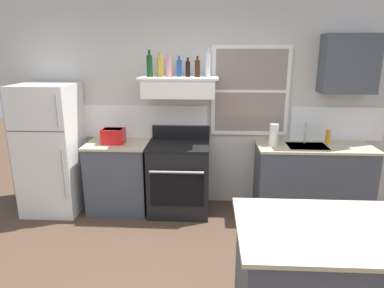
# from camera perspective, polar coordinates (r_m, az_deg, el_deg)

# --- Properties ---
(back_wall) EXTENTS (5.40, 0.11, 2.70)m
(back_wall) POSITION_cam_1_polar(r_m,az_deg,el_deg) (4.61, 1.70, 6.41)
(back_wall) COLOR beige
(back_wall) RESTS_ON ground_plane
(refrigerator) EXTENTS (0.70, 0.72, 1.66)m
(refrigerator) POSITION_cam_1_polar(r_m,az_deg,el_deg) (4.80, -22.20, -0.78)
(refrigerator) COLOR white
(refrigerator) RESTS_ON ground_plane
(counter_left_of_stove) EXTENTS (0.79, 0.63, 0.91)m
(counter_left_of_stove) POSITION_cam_1_polar(r_m,az_deg,el_deg) (4.67, -11.91, -5.17)
(counter_left_of_stove) COLOR #474C56
(counter_left_of_stove) RESTS_ON ground_plane
(toaster) EXTENTS (0.30, 0.20, 0.19)m
(toaster) POSITION_cam_1_polar(r_m,az_deg,el_deg) (4.49, -12.86, 1.32)
(toaster) COLOR red
(toaster) RESTS_ON counter_left_of_stove
(stove_range) EXTENTS (0.76, 0.69, 1.09)m
(stove_range) POSITION_cam_1_polar(r_m,az_deg,el_deg) (4.50, -2.10, -5.54)
(stove_range) COLOR black
(stove_range) RESTS_ON ground_plane
(range_hood_shelf) EXTENTS (0.96, 0.52, 0.24)m
(range_hood_shelf) POSITION_cam_1_polar(r_m,az_deg,el_deg) (4.32, -2.14, 9.44)
(range_hood_shelf) COLOR white
(bottle_dark_green_wine) EXTENTS (0.07, 0.07, 0.32)m
(bottle_dark_green_wine) POSITION_cam_1_polar(r_m,az_deg,el_deg) (4.31, -7.02, 12.73)
(bottle_dark_green_wine) COLOR #143819
(bottle_dark_green_wine) RESTS_ON range_hood_shelf
(bottle_champagne_gold_foil) EXTENTS (0.08, 0.08, 0.29)m
(bottle_champagne_gold_foil) POSITION_cam_1_polar(r_m,az_deg,el_deg) (4.35, -5.28, 12.66)
(bottle_champagne_gold_foil) COLOR #B29333
(bottle_champagne_gold_foil) RESTS_ON range_hood_shelf
(bottle_rose_pink) EXTENTS (0.07, 0.07, 0.28)m
(bottle_rose_pink) POSITION_cam_1_polar(r_m,az_deg,el_deg) (4.30, -3.89, 12.59)
(bottle_rose_pink) COLOR #C67F84
(bottle_rose_pink) RESTS_ON range_hood_shelf
(bottle_blue_liqueur) EXTENTS (0.07, 0.07, 0.25)m
(bottle_blue_liqueur) POSITION_cam_1_polar(r_m,az_deg,el_deg) (4.35, -2.11, 12.46)
(bottle_blue_liqueur) COLOR #1E478C
(bottle_blue_liqueur) RESTS_ON range_hood_shelf
(bottle_balsamic_dark) EXTENTS (0.06, 0.06, 0.23)m
(bottle_balsamic_dark) POSITION_cam_1_polar(r_m,az_deg,el_deg) (4.29, -0.70, 12.31)
(bottle_balsamic_dark) COLOR black
(bottle_balsamic_dark) RESTS_ON range_hood_shelf
(bottle_brown_stout) EXTENTS (0.06, 0.06, 0.25)m
(bottle_brown_stout) POSITION_cam_1_polar(r_m,az_deg,el_deg) (4.25, 0.91, 12.40)
(bottle_brown_stout) COLOR #381E0F
(bottle_brown_stout) RESTS_ON range_hood_shelf
(bottle_clear_tall) EXTENTS (0.06, 0.06, 0.34)m
(bottle_clear_tall) POSITION_cam_1_polar(r_m,az_deg,el_deg) (4.29, 2.62, 12.90)
(bottle_clear_tall) COLOR silver
(bottle_clear_tall) RESTS_ON range_hood_shelf
(counter_right_with_sink) EXTENTS (1.43, 0.63, 0.91)m
(counter_right_with_sink) POSITION_cam_1_polar(r_m,az_deg,el_deg) (4.71, 19.13, -5.56)
(counter_right_with_sink) COLOR #474C56
(counter_right_with_sink) RESTS_ON ground_plane
(sink_faucet) EXTENTS (0.03, 0.17, 0.28)m
(sink_faucet) POSITION_cam_1_polar(r_m,az_deg,el_deg) (4.59, 18.29, 2.20)
(sink_faucet) COLOR silver
(sink_faucet) RESTS_ON counter_right_with_sink
(paper_towel_roll) EXTENTS (0.11, 0.11, 0.27)m
(paper_towel_roll) POSITION_cam_1_polar(r_m,az_deg,el_deg) (4.42, 13.32, 1.54)
(paper_towel_roll) COLOR white
(paper_towel_roll) RESTS_ON counter_right_with_sink
(dish_soap_bottle) EXTENTS (0.06, 0.06, 0.18)m
(dish_soap_bottle) POSITION_cam_1_polar(r_m,az_deg,el_deg) (4.70, 21.49, 1.12)
(dish_soap_bottle) COLOR orange
(dish_soap_bottle) RESTS_ON counter_right_with_sink
(kitchen_island) EXTENTS (1.40, 0.90, 0.91)m
(kitchen_island) POSITION_cam_1_polar(r_m,az_deg,el_deg) (2.83, 22.33, -20.74)
(kitchen_island) COLOR #474C56
(kitchen_island) RESTS_ON ground_plane
(upper_cabinet_right) EXTENTS (0.64, 0.32, 0.70)m
(upper_cabinet_right) POSITION_cam_1_polar(r_m,az_deg,el_deg) (4.67, 24.46, 11.95)
(upper_cabinet_right) COLOR #474C56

